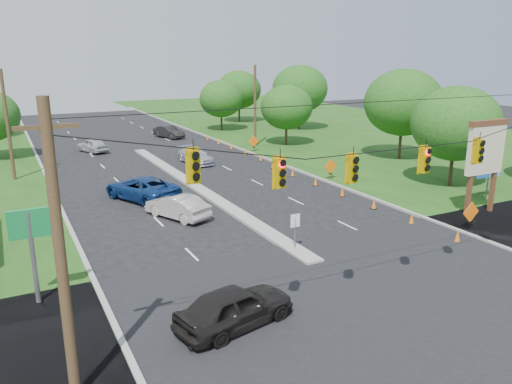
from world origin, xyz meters
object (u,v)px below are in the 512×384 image
white_sedan (177,206)px  black_sedan (235,307)px  pylon_sign (486,153)px  blue_pickup (142,188)px

white_sedan → black_sedan: bearing=56.3°
black_sedan → white_sedan: (2.30, 13.62, -0.06)m
pylon_sign → blue_pickup: 23.28m
white_sedan → pylon_sign: bearing=132.0°
pylon_sign → black_sedan: 21.30m
pylon_sign → blue_pickup: (-18.90, 13.21, -3.16)m
pylon_sign → blue_pickup: bearing=145.1°
white_sedan → blue_pickup: (-0.91, 5.22, 0.08)m
black_sedan → blue_pickup: bearing=-17.2°
pylon_sign → white_sedan: pylon_sign is taller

